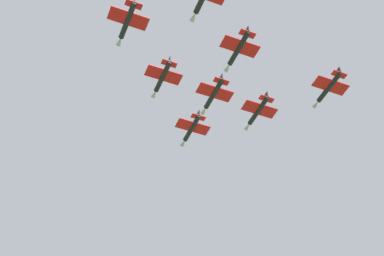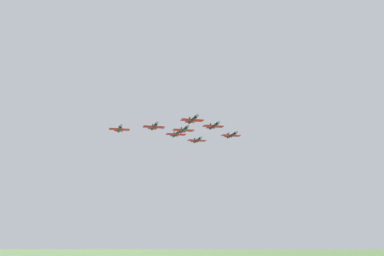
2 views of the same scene
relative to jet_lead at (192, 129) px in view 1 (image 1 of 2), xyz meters
name	(u,v)px [view 1 (image 1 of 2)]	position (x,y,z in m)	size (l,w,h in m)	color
jet_lead	(192,129)	(0.00, 0.00, 0.00)	(13.39, 9.88, 2.78)	black
jet_port_inner	(162,77)	(11.76, -15.60, 1.13)	(13.39, 9.88, 2.78)	black
jet_starboard_inner	(258,111)	(15.60, 11.76, -0.80)	(13.39, 9.88, 2.78)	black
jet_port_outer	(213,94)	(15.05, -2.11, -1.20)	(13.39, 9.88, 2.78)	black
jet_starboard_outer	(127,21)	(23.53, -31.20, 0.18)	(13.39, 9.88, 2.78)	black
jet_center_rear	(329,88)	(31.20, 23.53, 0.23)	(13.39, 9.88, 2.78)	black
jet_port_trail	(238,49)	(30.10, -4.22, -0.18)	(13.39, 9.88, 2.78)	black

